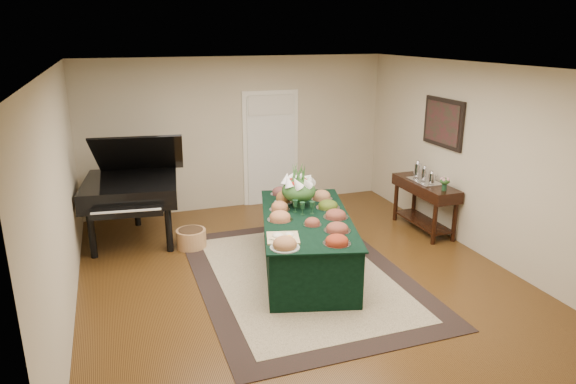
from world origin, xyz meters
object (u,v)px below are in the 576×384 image
object	(u,v)px
grand_piano	(132,188)
floral_centerpiece	(299,186)
mahogany_sideboard	(425,193)
buffet_table	(306,242)

from	to	relation	value
grand_piano	floral_centerpiece	bearing A→B (deg)	-32.82
mahogany_sideboard	buffet_table	bearing A→B (deg)	-163.14
buffet_table	mahogany_sideboard	world-z (taller)	mahogany_sideboard
floral_centerpiece	grand_piano	size ratio (longest dim) A/B	0.28
floral_centerpiece	mahogany_sideboard	xyz separation A→B (m)	(2.26, 0.28, -0.42)
buffet_table	mahogany_sideboard	distance (m)	2.43
grand_piano	mahogany_sideboard	distance (m)	4.59
floral_centerpiece	grand_piano	world-z (taller)	grand_piano
floral_centerpiece	mahogany_sideboard	world-z (taller)	floral_centerpiece
floral_centerpiece	grand_piano	xyz separation A→B (m)	(-2.18, 1.40, -0.20)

